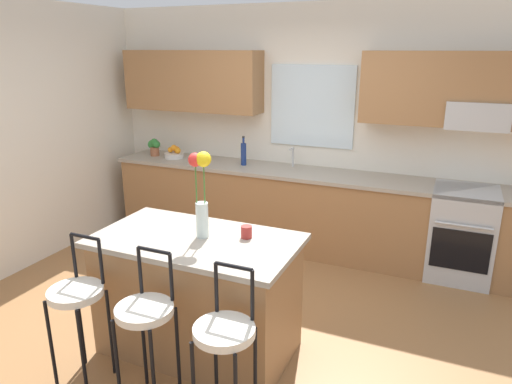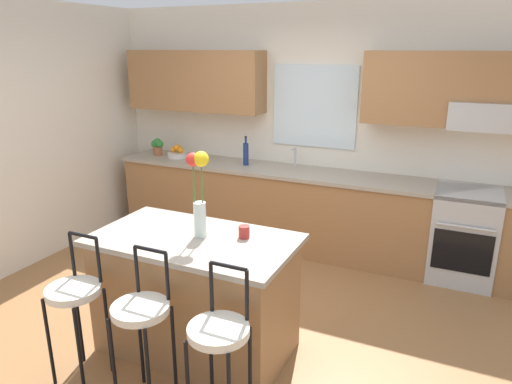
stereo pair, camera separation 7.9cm
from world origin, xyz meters
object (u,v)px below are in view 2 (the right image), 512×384
Objects in this scene: bar_stool_middle at (142,316)px; flower_vase at (199,190)px; bar_stool_far at (219,338)px; mug_ceramic at (244,232)px; bar_stool_near at (75,297)px; fruit_bowl_oranges at (178,153)px; oven_range at (464,235)px; bottle_olive_oil at (246,153)px; potted_plant_small at (157,146)px; kitchen_island at (196,294)px.

bar_stool_middle is 1.65× the size of flower_vase.
bar_stool_far is 1.06m from flower_vase.
bar_stool_far reaches higher than mug_ceramic.
bar_stool_near is 2.93m from fruit_bowl_oranges.
oven_range is 0.88× the size of bar_stool_near.
mug_ceramic is (0.88, 0.78, 0.33)m from bar_stool_near.
mug_ceramic is (0.30, 0.11, -0.31)m from flower_vase.
bar_stool_near is at bearing -130.91° from oven_range.
bar_stool_middle is at bearing 180.00° from bar_stool_far.
flower_vase is at bearing 86.79° from bar_stool_middle.
bottle_olive_oil is at bearing -0.33° from fruit_bowl_oranges.
fruit_bowl_oranges is 0.95m from bottle_olive_oil.
potted_plant_small is (-1.84, 2.73, 0.41)m from bar_stool_middle.
flower_vase is 2.80m from potted_plant_small.
fruit_bowl_oranges reaches higher than bar_stool_near.
flower_vase is (0.04, 0.66, 0.64)m from bar_stool_middle.
bottle_olive_oil reaches higher than kitchen_island.
potted_plant_small is at bearing -179.20° from fruit_bowl_oranges.
potted_plant_small reaches higher than oven_range.
bar_stool_middle is 1.00× the size of bar_stool_far.
fruit_bowl_oranges is 0.30m from potted_plant_small.
bar_stool_near is at bearing -89.02° from bottle_olive_oil.
kitchen_island is at bearing -48.89° from potted_plant_small.
bar_stool_far is at bearing -114.72° from oven_range.
bar_stool_near is 3.05m from potted_plant_small.
bar_stool_far reaches higher than oven_range.
bar_stool_far is (0.55, 0.00, 0.00)m from bar_stool_middle.
flower_vase is 2.89× the size of potted_plant_small.
bar_stool_middle is 0.92m from flower_vase.
potted_plant_small is (-2.17, 1.96, 0.08)m from mug_ceramic.
bar_stool_middle is 3.08× the size of bottle_olive_oil.
mug_ceramic is at bearing -64.58° from bottle_olive_oil.
flower_vase reaches higher than bar_stool_near.
oven_range is 3.68m from potted_plant_small.
fruit_bowl_oranges is 0.71× the size of bottle_olive_oil.
fruit_bowl_oranges is at bearing 179.48° from oven_range.
bar_stool_far is at bearing -67.24° from bottle_olive_oil.
flower_vase is at bearing 48.50° from bar_stool_near.
flower_vase is at bearing -159.37° from mug_ceramic.
bar_stool_far is at bearing 0.00° from bar_stool_near.
kitchen_island is 2.86m from potted_plant_small.
oven_range is 1.46× the size of flower_vase.
kitchen_island is at bearing 90.00° from bar_stool_middle.
kitchen_island is at bearing -130.80° from oven_range.
bar_stool_middle is 4.77× the size of potted_plant_small.
oven_range is at bearing -0.52° from fruit_bowl_oranges.
bar_stool_middle is at bearing -77.69° from bottle_olive_oil.
mug_ceramic is 0.27× the size of bottle_olive_oil.
bottle_olive_oil reaches higher than fruit_bowl_oranges.
oven_range is at bearing -0.59° from bottle_olive_oil.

